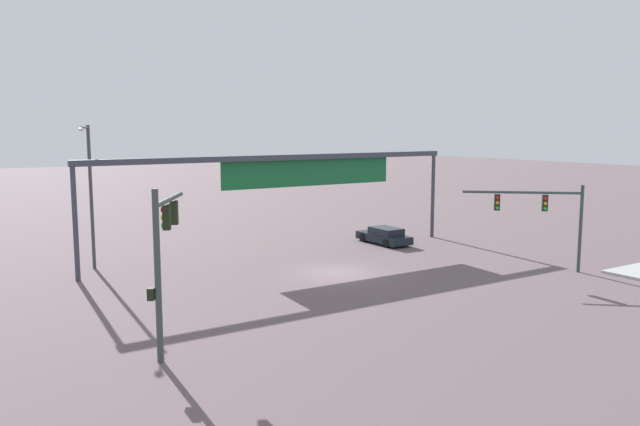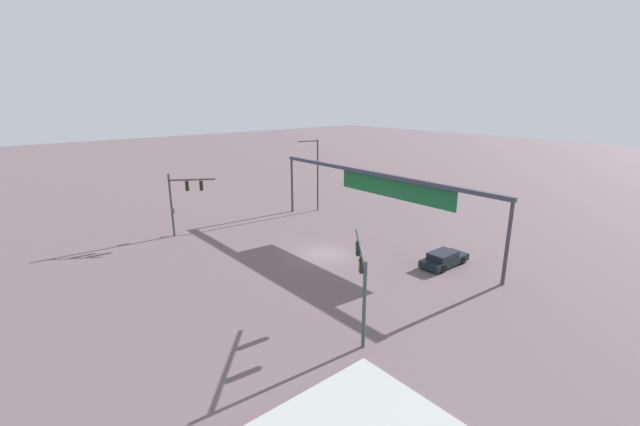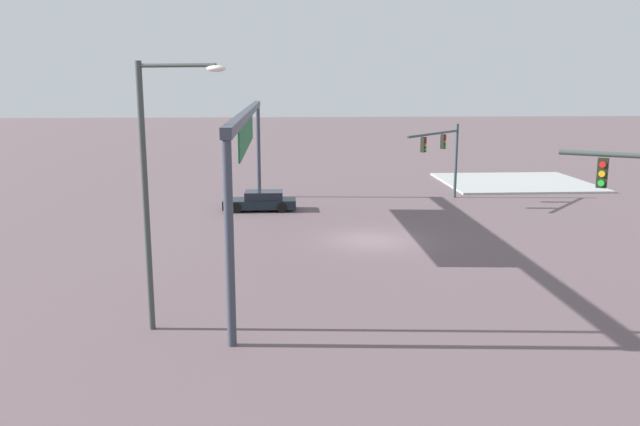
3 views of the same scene
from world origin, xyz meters
name	(u,v)px [view 2 (image 2 of 3)]	position (x,y,z in m)	size (l,w,h in m)	color
ground_plane	(325,254)	(0.00, 0.00, 0.00)	(234.70, 234.70, 0.00)	#614F54
traffic_signal_near_corner	(181,196)	(-12.80, -7.48, 4.08)	(2.78, 3.84, 6.27)	#37433F
traffic_signal_opposite_side	(362,271)	(10.44, -6.20, 3.63)	(5.28, 4.58, 5.11)	#324344
streetlamp_curved_arm	(315,170)	(-11.70, 8.44, 4.99)	(1.24, 2.84, 8.54)	#3A413D
overhead_sign_gantry	(381,183)	(0.70, 6.13, 5.63)	(26.59, 0.43, 6.64)	#373C48
sedan_car_approaching	(444,259)	(8.21, 5.80, 0.57)	(1.93, 4.53, 1.21)	black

